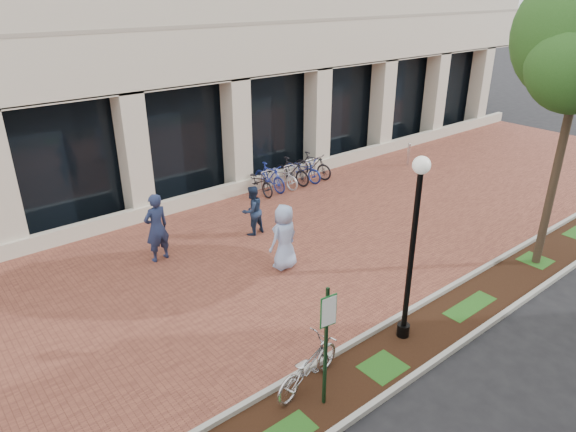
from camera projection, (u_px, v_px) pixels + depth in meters
ground at (277, 251)px, 15.17m from camera, size 120.00×120.00×0.00m
brick_plaza at (277, 251)px, 15.17m from camera, size 40.00×9.00×0.01m
planting_strip at (421, 336)px, 11.46m from camera, size 40.00×1.50×0.01m
curb_plaza_side at (395, 319)px, 11.97m from camera, size 40.00×0.12×0.12m
curb_street_side at (450, 351)px, 10.91m from camera, size 40.00×0.12×0.12m
parking_sign at (327, 333)px, 8.97m from camera, size 0.34×0.07×2.53m
lamppost at (413, 241)px, 10.52m from camera, size 0.36×0.36×4.19m
locked_bicycle at (308, 366)px, 9.87m from camera, size 1.91×0.99×0.96m
pedestrian_left at (157, 228)px, 14.29m from camera, size 0.78×0.56×2.01m
pedestrian_mid at (252, 211)px, 15.91m from camera, size 0.82×0.67×1.59m
pedestrian_right at (284, 237)px, 13.92m from camera, size 0.98×0.70×1.86m
bollard at (409, 154)px, 22.23m from camera, size 0.12×0.12×1.01m
bike_rack_cluster at (286, 173)px, 19.98m from camera, size 3.54×1.90×1.05m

